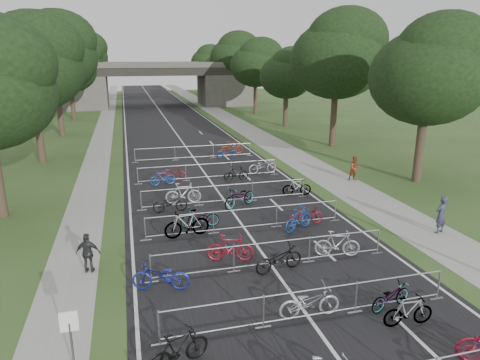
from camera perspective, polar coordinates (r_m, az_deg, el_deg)
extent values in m
cube|color=black|center=(57.71, -9.92, 8.08)|extent=(11.00, 140.00, 0.01)
cube|color=gray|center=(58.96, -2.08, 8.47)|extent=(3.00, 140.00, 0.01)
cube|color=gray|center=(57.54, -17.43, 7.56)|extent=(2.00, 140.00, 0.01)
cube|color=silver|center=(57.71, -9.92, 8.07)|extent=(0.12, 140.00, 0.00)
cube|color=#494641|center=(72.43, -20.44, 10.90)|extent=(8.00, 8.00, 5.00)
cube|color=#494641|center=(74.03, -2.07, 11.97)|extent=(8.00, 8.00, 5.00)
cube|color=black|center=(72.16, -11.31, 14.04)|extent=(30.00, 8.00, 1.20)
cube|color=#494641|center=(68.35, -11.12, 14.79)|extent=(30.00, 0.40, 0.90)
cube|color=#494641|center=(75.93, -11.56, 14.87)|extent=(30.00, 0.40, 0.90)
cylinder|color=#4C4C51|center=(12.34, -21.45, -20.24)|extent=(0.06, 0.06, 1.50)
cube|color=white|center=(11.90, -21.85, -17.11)|extent=(0.45, 0.04, 0.55)
cylinder|color=#33261C|center=(29.75, 22.85, 3.99)|extent=(0.56, 0.56, 4.48)
ellipsoid|color=black|center=(29.25, 23.80, 12.42)|extent=(7.17, 7.17, 5.88)
sphere|color=black|center=(29.21, 25.70, 15.03)|extent=(5.73, 5.73, 5.73)
sphere|color=black|center=(29.39, 22.21, 10.84)|extent=(4.66, 4.66, 4.66)
cylinder|color=#33261C|center=(35.95, -25.23, 5.82)|extent=(0.56, 0.56, 4.72)
ellipsoid|color=black|center=(35.54, -26.14, 13.16)|extent=(7.56, 7.56, 6.20)
sphere|color=black|center=(34.94, -25.61, 15.70)|extent=(6.05, 6.05, 6.05)
sphere|color=black|center=(36.16, -26.60, 11.62)|extent=(4.91, 4.91, 4.91)
cylinder|color=#33261C|center=(39.71, 12.36, 8.10)|extent=(0.56, 0.56, 5.11)
ellipsoid|color=black|center=(39.35, 12.81, 15.33)|extent=(8.18, 8.18, 6.70)
sphere|color=black|center=(39.21, 14.13, 17.64)|extent=(6.54, 6.54, 6.54)
sphere|color=black|center=(39.59, 11.71, 13.91)|extent=(5.31, 5.31, 5.31)
cylinder|color=#33261C|center=(47.67, -22.92, 8.58)|extent=(0.56, 0.56, 5.25)
ellipsoid|color=black|center=(47.39, -23.62, 14.74)|extent=(8.40, 8.40, 6.89)
sphere|color=black|center=(46.84, -23.19, 16.86)|extent=(6.72, 6.72, 6.72)
sphere|color=black|center=(47.96, -23.99, 13.44)|extent=(5.46, 5.46, 5.46)
cylinder|color=#33261C|center=(50.66, 6.09, 9.32)|extent=(0.56, 0.56, 3.85)
ellipsoid|color=black|center=(50.36, 6.22, 13.59)|extent=(6.16, 6.16, 5.05)
sphere|color=black|center=(50.08, 7.14, 14.95)|extent=(4.93, 4.93, 4.93)
sphere|color=black|center=(50.69, 5.45, 12.75)|extent=(4.00, 4.00, 4.00)
cylinder|color=#33261C|center=(59.57, -21.43, 9.50)|extent=(0.56, 0.56, 4.20)
ellipsoid|color=black|center=(59.32, -21.84, 13.44)|extent=(6.72, 6.72, 5.51)
sphere|color=black|center=(58.74, -21.44, 14.78)|extent=(5.38, 5.38, 5.38)
sphere|color=black|center=(59.90, -22.19, 12.61)|extent=(4.37, 4.37, 4.37)
cylinder|color=#33261C|center=(61.92, 2.07, 10.92)|extent=(0.56, 0.56, 4.48)
ellipsoid|color=black|center=(61.67, 2.11, 14.98)|extent=(7.17, 7.17, 5.88)
sphere|color=black|center=(61.36, 2.83, 16.31)|extent=(5.73, 5.73, 5.73)
sphere|color=black|center=(62.03, 1.51, 14.17)|extent=(4.66, 4.66, 4.66)
cylinder|color=#33261C|center=(71.45, -20.49, 10.73)|extent=(0.56, 0.56, 4.72)
ellipsoid|color=black|center=(71.24, -20.87, 14.42)|extent=(7.56, 7.56, 6.20)
sphere|color=black|center=(70.69, -20.53, 15.68)|extent=(6.05, 6.05, 6.05)
sphere|color=black|center=(71.81, -21.16, 13.64)|extent=(4.91, 4.91, 4.91)
cylinder|color=#33261C|center=(73.41, -0.73, 11.99)|extent=(0.56, 0.56, 5.11)
ellipsoid|color=black|center=(73.22, -0.74, 15.90)|extent=(8.18, 8.18, 6.70)
sphere|color=black|center=(72.90, -0.17, 17.18)|extent=(6.54, 6.54, 6.54)
sphere|color=black|center=(73.59, -1.23, 15.10)|extent=(5.31, 5.31, 5.31)
cylinder|color=#33261C|center=(83.36, -19.82, 11.60)|extent=(0.56, 0.56, 5.25)
ellipsoid|color=black|center=(83.20, -20.16, 15.13)|extent=(8.40, 8.40, 6.89)
sphere|color=black|center=(82.67, -19.88, 16.32)|extent=(6.72, 6.72, 6.72)
sphere|color=black|center=(83.74, -20.42, 14.38)|extent=(5.46, 5.46, 5.46)
cylinder|color=#33261C|center=(85.10, -2.77, 12.11)|extent=(0.56, 0.56, 3.85)
ellipsoid|color=black|center=(84.93, -2.80, 14.65)|extent=(6.16, 6.16, 5.05)
sphere|color=black|center=(84.55, -2.33, 15.49)|extent=(4.93, 4.93, 4.93)
sphere|color=black|center=(85.33, -3.21, 14.14)|extent=(4.00, 4.00, 4.00)
cylinder|color=#33261C|center=(95.34, -19.27, 11.79)|extent=(0.56, 0.56, 4.20)
ellipsoid|color=black|center=(95.18, -19.50, 14.25)|extent=(6.72, 6.72, 5.51)
sphere|color=black|center=(94.63, -19.22, 15.09)|extent=(5.38, 5.38, 5.38)
sphere|color=black|center=(95.73, -19.74, 13.73)|extent=(4.37, 4.37, 4.37)
cylinder|color=#33261C|center=(96.82, -4.33, 12.76)|extent=(0.56, 0.56, 4.48)
ellipsoid|color=black|center=(96.66, -4.39, 15.35)|extent=(7.17, 7.17, 5.88)
sphere|color=black|center=(96.28, -3.98, 16.21)|extent=(5.73, 5.73, 5.73)
sphere|color=black|center=(97.08, -4.73, 14.82)|extent=(4.66, 4.66, 4.66)
cylinder|color=#A3A6AB|center=(13.54, 9.56, -14.24)|extent=(9.20, 0.04, 0.04)
cylinder|color=#A3A6AB|center=(14.00, 9.39, -17.32)|extent=(9.20, 0.04, 0.04)
cylinder|color=#A3A6AB|center=(12.83, -10.74, -18.83)|extent=(0.05, 0.05, 1.10)
cube|color=#A3A6AB|center=(13.15, -10.61, -20.74)|extent=(0.50, 0.08, 0.03)
cylinder|color=#A3A6AB|center=(13.31, 3.15, -17.14)|extent=(0.05, 0.05, 1.10)
cube|color=#A3A6AB|center=(13.61, 3.11, -19.02)|extent=(0.50, 0.08, 0.03)
cylinder|color=#A3A6AB|center=(14.43, 15.21, -14.86)|extent=(0.05, 0.05, 1.10)
cube|color=#A3A6AB|center=(14.71, 15.06, -16.65)|extent=(0.50, 0.08, 0.03)
cylinder|color=#A3A6AB|center=(16.07, 24.97, -12.51)|extent=(0.05, 0.05, 1.10)
cube|color=#A3A6AB|center=(16.32, 24.74, -14.17)|extent=(0.50, 0.08, 0.03)
cylinder|color=#A3A6AB|center=(16.50, 4.38, -8.24)|extent=(9.20, 0.04, 0.04)
cylinder|color=#A3A6AB|center=(16.88, 4.32, -10.94)|extent=(9.20, 0.04, 0.04)
cylinder|color=#A3A6AB|center=(15.93, -11.82, -11.51)|extent=(0.05, 0.05, 1.10)
cube|color=#A3A6AB|center=(16.18, -11.71, -13.19)|extent=(0.50, 0.08, 0.03)
cylinder|color=#A3A6AB|center=(16.31, -0.83, -10.44)|extent=(0.05, 0.05, 1.10)
cube|color=#A3A6AB|center=(16.56, -0.83, -12.10)|extent=(0.50, 0.08, 0.03)
cylinder|color=#A3A6AB|center=(17.24, 9.22, -9.13)|extent=(0.05, 0.05, 1.10)
cube|color=#A3A6AB|center=(17.47, 9.14, -10.72)|extent=(0.50, 0.08, 0.03)
cylinder|color=#A3A6AB|center=(18.63, 17.95, -7.76)|extent=(0.05, 0.05, 1.10)
cube|color=#A3A6AB|center=(18.85, 17.81, -9.25)|extent=(0.50, 0.08, 0.03)
cylinder|color=#A3A6AB|center=(19.85, 0.76, -3.89)|extent=(9.20, 0.04, 0.04)
cylinder|color=#A3A6AB|center=(20.17, 0.75, -6.21)|extent=(9.20, 0.04, 0.04)
cylinder|color=#A3A6AB|center=(19.38, -12.54, -6.39)|extent=(0.05, 0.05, 1.10)
cube|color=#A3A6AB|center=(19.59, -12.44, -7.84)|extent=(0.50, 0.08, 0.03)
cylinder|color=#A3A6AB|center=(19.70, -3.56, -5.64)|extent=(0.05, 0.05, 1.10)
cube|color=#A3A6AB|center=(19.90, -3.54, -7.08)|extent=(0.50, 0.08, 0.03)
cylinder|color=#A3A6AB|center=(20.47, 4.90, -4.81)|extent=(0.05, 0.05, 1.10)
cube|color=#A3A6AB|center=(20.67, 4.87, -6.20)|extent=(0.50, 0.08, 0.03)
cylinder|color=#A3A6AB|center=(21.66, 12.58, -3.96)|extent=(0.05, 0.05, 1.10)
cube|color=#A3A6AB|center=(21.85, 12.49, -5.28)|extent=(0.50, 0.08, 0.03)
cylinder|color=#A3A6AB|center=(23.53, -1.88, -0.67)|extent=(9.20, 0.04, 0.04)
cylinder|color=#A3A6AB|center=(23.80, -1.86, -2.67)|extent=(9.20, 0.04, 0.04)
cylinder|color=#A3A6AB|center=(23.13, -13.05, -2.69)|extent=(0.05, 0.05, 1.10)
cube|color=#A3A6AB|center=(23.31, -12.96, -3.93)|extent=(0.50, 0.08, 0.03)
cylinder|color=#A3A6AB|center=(23.40, -5.53, -2.12)|extent=(0.05, 0.05, 1.10)
cube|color=#A3A6AB|center=(23.57, -5.50, -3.35)|extent=(0.50, 0.08, 0.03)
cylinder|color=#A3A6AB|center=(24.06, 1.69, -1.53)|extent=(0.05, 0.05, 1.10)
cube|color=#A3A6AB|center=(24.23, 1.68, -2.74)|extent=(0.50, 0.08, 0.03)
cylinder|color=#A3A6AB|center=(25.08, 8.42, -0.97)|extent=(0.05, 0.05, 1.10)
cube|color=#A3A6AB|center=(25.24, 8.37, -2.13)|extent=(0.50, 0.08, 0.03)
cylinder|color=#A3A6AB|center=(28.25, -4.20, 2.16)|extent=(9.20, 0.04, 0.04)
cylinder|color=#A3A6AB|center=(28.48, -4.17, 0.46)|extent=(9.20, 0.04, 0.04)
cylinder|color=#A3A6AB|center=(27.92, -13.49, 0.52)|extent=(0.05, 0.05, 1.10)
cube|color=#A3A6AB|center=(28.07, -13.42, -0.53)|extent=(0.50, 0.08, 0.03)
cylinder|color=#A3A6AB|center=(28.14, -7.25, 0.97)|extent=(0.05, 0.05, 1.10)
cube|color=#A3A6AB|center=(28.29, -7.21, -0.08)|extent=(0.50, 0.08, 0.03)
cylinder|color=#A3A6AB|center=(28.69, -1.17, 1.39)|extent=(0.05, 0.05, 1.10)
cube|color=#A3A6AB|center=(28.83, -1.17, 0.36)|extent=(0.50, 0.08, 0.03)
cylinder|color=#A3A6AB|center=(29.55, 4.61, 1.78)|extent=(0.05, 0.05, 1.10)
cube|color=#A3A6AB|center=(29.69, 4.59, 0.78)|extent=(0.50, 0.08, 0.03)
cylinder|color=#A3A6AB|center=(34.02, -6.13, 4.51)|extent=(9.20, 0.04, 0.04)
cylinder|color=#A3A6AB|center=(34.21, -6.09, 3.08)|extent=(9.20, 0.04, 0.04)
cylinder|color=#A3A6AB|center=(33.75, -13.85, 3.17)|extent=(0.05, 0.05, 1.10)
cube|color=#A3A6AB|center=(33.87, -13.79, 2.28)|extent=(0.50, 0.08, 0.03)
cylinder|color=#A3A6AB|center=(33.93, -8.67, 3.52)|extent=(0.05, 0.05, 1.10)
cube|color=#A3A6AB|center=(34.05, -8.63, 2.64)|extent=(0.50, 0.08, 0.03)
cylinder|color=#A3A6AB|center=(34.39, -3.58, 3.84)|extent=(0.05, 0.05, 1.10)
cube|color=#A3A6AB|center=(34.51, -3.56, 2.98)|extent=(0.50, 0.08, 0.03)
cylinder|color=#A3A6AB|center=(35.11, 1.34, 4.13)|extent=(0.05, 0.05, 1.10)
cube|color=#A3A6AB|center=(35.22, 1.34, 3.27)|extent=(0.50, 0.08, 0.03)
imported|color=black|center=(12.02, -8.21, -21.49)|extent=(1.85, 1.13, 1.08)
imported|color=#97979E|center=(13.95, 9.24, -15.78)|extent=(2.00, 0.75, 1.04)
imported|color=#A3A6AB|center=(14.34, 21.53, -16.00)|extent=(1.65, 0.57, 0.97)
imported|color=#A3A6AB|center=(15.03, 19.42, -14.42)|extent=(1.76, 1.00, 0.87)
imported|color=navy|center=(15.41, -10.53, -12.52)|extent=(2.12, 1.20, 1.06)
imported|color=maroon|center=(17.10, -1.32, -9.08)|extent=(1.96, 1.04, 1.13)
imported|color=black|center=(16.43, 5.20, -10.40)|extent=(2.10, 1.10, 1.05)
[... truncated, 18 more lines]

